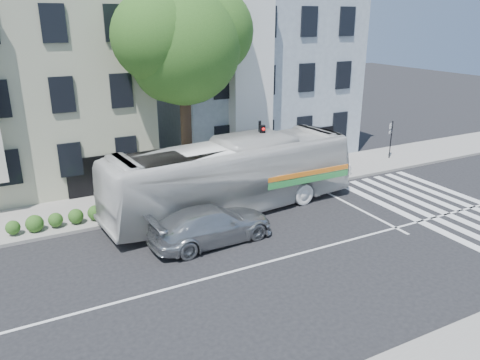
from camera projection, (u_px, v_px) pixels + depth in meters
ground at (271, 261)px, 17.95m from camera, size 120.00×120.00×0.00m
sidewalk_far at (192, 193)px, 24.62m from camera, size 80.00×4.00×0.15m
building_left at (22, 82)px, 25.61m from camera, size 12.00×10.00×11.00m
building_right at (246, 69)px, 31.73m from camera, size 12.00×10.00×11.00m
street_tree at (182, 39)px, 22.69m from camera, size 7.30×5.90×11.10m
bus at (233, 176)px, 22.15m from camera, size 4.03×12.78×3.50m
sedan at (212, 225)px, 19.30m from camera, size 2.50×5.43×1.54m
hedge at (114, 209)px, 21.51m from camera, size 8.54×1.85×0.70m
traffic_signal at (260, 149)px, 23.33m from camera, size 0.41×0.52×4.04m
fire_hydrant at (349, 169)px, 27.18m from camera, size 0.39×0.22×0.68m
far_sign_pole at (391, 135)px, 30.04m from camera, size 0.42×0.24×2.45m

